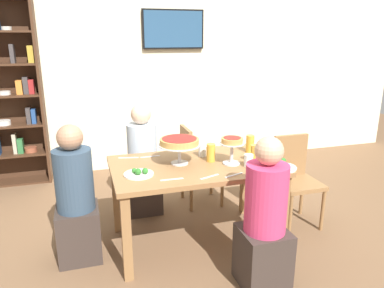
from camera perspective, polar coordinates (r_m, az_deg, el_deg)
ground_plane at (r=3.46m, az=0.50°, el=-14.73°), size 12.00×12.00×0.00m
rear_partition at (r=5.12m, az=-7.01°, el=11.94°), size 8.00×0.12×2.80m
dining_table at (r=3.18m, az=0.53°, el=-4.80°), size 1.43×0.88×0.74m
television at (r=5.09m, az=-2.94°, el=17.43°), size 0.83×0.05×0.51m
diner_head_west at (r=3.14m, az=-17.59°, el=-8.89°), size 0.34×0.34×1.15m
diner_near_right at (r=2.74m, az=11.23°, el=-12.27°), size 0.34×0.34×1.15m
diner_far_left at (r=3.82m, az=-7.66°, el=-3.60°), size 0.34×0.34×1.15m
chair_far_right at (r=3.97m, az=0.60°, el=-2.78°), size 0.40×0.40×0.87m
chair_head_east at (r=3.72m, az=15.71°, el=-4.79°), size 0.40×0.40×0.87m
deep_dish_pizza_stand at (r=3.09m, az=-1.98°, el=0.16°), size 0.36×0.36×0.23m
personal_pizza_stand at (r=3.11m, az=6.25°, el=-0.03°), size 0.21×0.21×0.24m
salad_plate_near_diner at (r=2.92m, az=-8.26°, el=-4.55°), size 0.24×0.24×0.07m
salad_plate_far_diner at (r=3.13m, az=13.72°, el=-3.40°), size 0.26×0.26×0.07m
beer_glass_amber_tall at (r=3.19m, az=2.96°, el=-1.36°), size 0.08×0.08×0.16m
beer_glass_amber_short at (r=3.47m, az=9.03°, el=0.02°), size 0.08×0.08×0.17m
beer_glass_amber_spare at (r=3.20m, az=9.73°, el=-1.52°), size 0.07×0.07×0.16m
water_glass_clear_near at (r=3.10m, az=8.82°, el=-2.56°), size 0.08×0.08×0.11m
water_glass_clear_far at (r=3.32m, az=1.60°, el=-0.98°), size 0.07×0.07×0.12m
cutlery_fork_near at (r=2.81m, az=-3.16°, el=-5.52°), size 0.18×0.02×0.00m
cutlery_knife_near at (r=2.91m, az=6.54°, el=-4.84°), size 0.17×0.08×0.00m
cutlery_fork_far at (r=3.35m, az=-6.54°, el=-1.96°), size 0.18×0.02×0.00m
cutlery_knife_far at (r=2.86m, az=2.74°, el=-5.12°), size 0.17×0.08×0.00m
cutlery_spare_fork at (r=3.34m, az=-9.87°, el=-2.11°), size 0.18×0.05×0.00m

